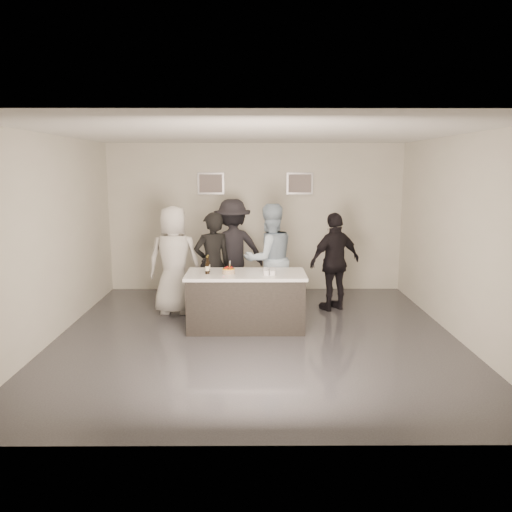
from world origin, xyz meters
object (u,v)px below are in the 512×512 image
at_px(beer_bottle_b, 207,266).
at_px(person_main_black, 213,265).
at_px(person_guest_left, 174,260).
at_px(cake, 229,271).
at_px(person_guest_right, 335,262).
at_px(bar_counter, 246,301).
at_px(beer_bottle_a, 208,264).
at_px(person_main_blue, 269,259).
at_px(person_guest_back, 233,250).

distance_m(beer_bottle_b, person_main_black, 0.79).
distance_m(beer_bottle_b, person_guest_left, 1.13).
xyz_separation_m(beer_bottle_b, person_main_black, (0.02, 0.78, -0.14)).
bearing_deg(person_guest_left, cake, 140.76).
height_order(person_guest_left, person_guest_right, person_guest_left).
height_order(bar_counter, beer_bottle_a, beer_bottle_a).
distance_m(bar_counter, cake, 0.56).
xyz_separation_m(person_main_blue, person_guest_back, (-0.67, 0.93, 0.01)).
bearing_deg(beer_bottle_b, cake, 4.47).
height_order(person_main_blue, person_guest_left, person_main_blue).
bearing_deg(person_guest_right, beer_bottle_b, 0.19).
xyz_separation_m(cake, beer_bottle_b, (-0.33, -0.03, 0.09)).
bearing_deg(beer_bottle_b, person_guest_right, 27.63).
height_order(beer_bottle_a, person_guest_left, person_guest_left).
relative_size(bar_counter, cake, 9.57).
xyz_separation_m(person_main_black, person_guest_left, (-0.67, 0.14, 0.05)).
distance_m(beer_bottle_b, person_guest_back, 1.88).
bearing_deg(beer_bottle_b, person_guest_left, 125.50).
distance_m(bar_counter, person_guest_right, 1.94).
bearing_deg(person_guest_right, person_main_blue, -17.05).
bearing_deg(person_guest_back, beer_bottle_b, 61.39).
bearing_deg(beer_bottle_b, person_main_blue, 42.77).
relative_size(beer_bottle_b, person_guest_back, 0.13).
bearing_deg(person_guest_left, beer_bottle_b, 128.51).
xyz_separation_m(beer_bottle_a, person_guest_right, (2.16, 1.00, -0.16)).
height_order(bar_counter, person_main_black, person_main_black).
distance_m(cake, beer_bottle_a, 0.36).
bearing_deg(person_guest_right, beer_bottle_a, -2.70).
relative_size(bar_counter, person_guest_back, 0.96).
bearing_deg(beer_bottle_a, beer_bottle_b, -89.67).
height_order(bar_counter, person_guest_right, person_guest_right).
height_order(person_main_blue, person_guest_right, person_main_blue).
bearing_deg(cake, person_guest_left, 137.75).
xyz_separation_m(bar_counter, person_guest_left, (-1.25, 0.85, 0.49)).
bearing_deg(person_guest_left, person_main_blue, -176.99).
height_order(bar_counter, beer_bottle_b, beer_bottle_b).
relative_size(person_main_blue, person_guest_back, 0.99).
height_order(cake, beer_bottle_b, beer_bottle_b).
height_order(beer_bottle_b, person_guest_right, person_guest_right).
relative_size(beer_bottle_a, person_guest_left, 0.14).
bearing_deg(cake, person_main_blue, 53.31).
distance_m(person_main_blue, person_guest_left, 1.64).
relative_size(beer_bottle_b, person_main_blue, 0.14).
bearing_deg(person_guest_back, person_guest_left, 24.95).
height_order(cake, person_main_blue, person_main_blue).
bearing_deg(person_main_black, person_main_blue, 163.40).
height_order(person_main_black, person_guest_left, person_guest_left).
xyz_separation_m(beer_bottle_a, beer_bottle_b, (0.00, -0.14, 0.00)).
distance_m(beer_bottle_a, person_main_black, 0.66).
xyz_separation_m(beer_bottle_a, person_guest_back, (0.32, 1.71, -0.06)).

